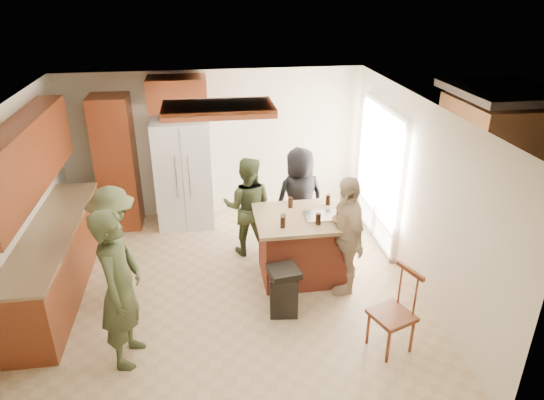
{
  "coord_description": "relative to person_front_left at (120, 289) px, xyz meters",
  "views": [
    {
      "loc": [
        -0.19,
        -5.41,
        3.85
      ],
      "look_at": [
        0.66,
        0.35,
        1.15
      ],
      "focal_mm": 32.0,
      "sensor_mm": 36.0,
      "label": 1
    }
  ],
  "objects": [
    {
      "name": "room_shell",
      "position": [
        5.51,
        2.7,
        -0.04
      ],
      "size": [
        8.0,
        5.2,
        5.0
      ],
      "color": "tan",
      "rests_on": "ground"
    },
    {
      "name": "person_front_left",
      "position": [
        0.0,
        0.0,
        0.0
      ],
      "size": [
        0.59,
        0.74,
        1.81
      ],
      "primitive_type": "imported",
      "rotation": [
        0.0,
        0.0,
        1.39
      ],
      "color": "#363D23",
      "rests_on": "ground"
    },
    {
      "name": "person_behind_left",
      "position": [
        1.53,
        2.06,
        -0.14
      ],
      "size": [
        0.82,
        0.61,
        1.53
      ],
      "primitive_type": "imported",
      "rotation": [
        0.0,
        0.0,
        2.92
      ],
      "color": "#374126",
      "rests_on": "ground"
    },
    {
      "name": "person_behind_right",
      "position": [
        2.32,
        2.14,
        -0.11
      ],
      "size": [
        0.87,
        0.66,
        1.59
      ],
      "primitive_type": "imported",
      "rotation": [
        0.0,
        0.0,
        3.35
      ],
      "color": "black",
      "rests_on": "ground"
    },
    {
      "name": "person_side_right",
      "position": [
        2.7,
        0.93,
        -0.1
      ],
      "size": [
        0.54,
        0.98,
        1.62
      ],
      "primitive_type": "imported",
      "rotation": [
        0.0,
        0.0,
        -1.52
      ],
      "color": "tan",
      "rests_on": "ground"
    },
    {
      "name": "person_counter",
      "position": [
        -0.21,
        1.13,
        -0.12
      ],
      "size": [
        0.76,
        1.11,
        1.57
      ],
      "primitive_type": "imported",
      "rotation": [
        0.0,
        0.0,
        1.89
      ],
      "color": "#3B4025",
      "rests_on": "ground"
    },
    {
      "name": "left_cabinetry",
      "position": [
        -1.1,
        1.46,
        0.05
      ],
      "size": [
        0.64,
        3.0,
        2.3
      ],
      "color": "maroon",
      "rests_on": "ground"
    },
    {
      "name": "back_wall_units",
      "position": [
        -0.19,
        3.26,
        0.47
      ],
      "size": [
        1.8,
        0.6,
        2.45
      ],
      "color": "maroon",
      "rests_on": "ground"
    },
    {
      "name": "refrigerator",
      "position": [
        0.59,
        3.18,
        -0.01
      ],
      "size": [
        0.9,
        0.76,
        1.8
      ],
      "color": "white",
      "rests_on": "ground"
    },
    {
      "name": "kitchen_island",
      "position": [
        2.2,
        1.31,
        -0.43
      ],
      "size": [
        1.28,
        1.03,
        0.93
      ],
      "color": "#9B3E28",
      "rests_on": "ground"
    },
    {
      "name": "island_items",
      "position": [
        2.39,
        1.22,
        0.06
      ],
      "size": [
        0.93,
        0.72,
        0.15
      ],
      "color": "silver",
      "rests_on": "kitchen_island"
    },
    {
      "name": "trash_bin",
      "position": [
        1.81,
        0.54,
        -0.59
      ],
      "size": [
        0.41,
        0.41,
        0.63
      ],
      "color": "black",
      "rests_on": "ground"
    },
    {
      "name": "spindle_chair",
      "position": [
        2.91,
        -0.28,
        -0.45
      ],
      "size": [
        0.54,
        0.54,
        0.99
      ],
      "color": "maroon",
      "rests_on": "ground"
    }
  ]
}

